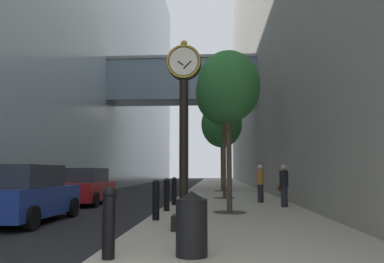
# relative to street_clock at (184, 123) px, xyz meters

# --- Properties ---
(ground_plane) EXTENTS (110.00, 110.00, 0.00)m
(ground_plane) POSITION_rel_street_clock_xyz_m (-1.28, 21.29, -2.66)
(ground_plane) COLOR black
(ground_plane) RESTS_ON ground
(sidewalk_right) EXTENTS (5.34, 80.00, 0.14)m
(sidewalk_right) POSITION_rel_street_clock_xyz_m (1.39, 24.29, -2.59)
(sidewalk_right) COLOR #ADA593
(sidewalk_right) RESTS_ON ground
(building_block_left) EXTENTS (21.23, 80.00, 31.79)m
(building_block_left) POSITION_rel_street_clock_xyz_m (-12.31, 24.28, 13.20)
(building_block_left) COLOR #93A8B7
(building_block_left) RESTS_ON ground
(building_block_right) EXTENTS (9.00, 80.00, 32.39)m
(building_block_right) POSITION_rel_street_clock_xyz_m (8.56, 24.29, 13.53)
(building_block_right) COLOR gray
(building_block_right) RESTS_ON ground
(street_clock) EXTENTS (0.84, 0.55, 4.59)m
(street_clock) POSITION_rel_street_clock_xyz_m (0.00, 0.00, 0.00)
(street_clock) COLOR black
(street_clock) RESTS_ON sidewalk_right
(bollard_nearest) EXTENTS (0.21, 0.21, 1.13)m
(bollard_nearest) POSITION_rel_street_clock_xyz_m (-0.94, -3.09, -1.93)
(bollard_nearest) COLOR black
(bollard_nearest) RESTS_ON sidewalk_right
(bollard_third) EXTENTS (0.21, 0.21, 1.13)m
(bollard_third) POSITION_rel_street_clock_xyz_m (-0.94, 1.87, -1.93)
(bollard_third) COLOR black
(bollard_third) RESTS_ON sidewalk_right
(bollard_fourth) EXTENTS (0.21, 0.21, 1.13)m
(bollard_fourth) POSITION_rel_street_clock_xyz_m (-0.94, 4.34, -1.93)
(bollard_fourth) COLOR black
(bollard_fourth) RESTS_ON sidewalk_right
(bollard_fifth) EXTENTS (0.21, 0.21, 1.13)m
(bollard_fifth) POSITION_rel_street_clock_xyz_m (-0.94, 6.82, -1.93)
(bollard_fifth) COLOR black
(bollard_fifth) RESTS_ON sidewalk_right
(street_tree_near) EXTENTS (2.17, 2.17, 5.53)m
(street_tree_near) POSITION_rel_street_clock_xyz_m (1.22, 3.97, 1.73)
(street_tree_near) COLOR #333335
(street_tree_near) RESTS_ON sidewalk_right
(street_tree_mid_near) EXTENTS (2.97, 2.97, 7.20)m
(street_tree_mid_near) POSITION_rel_street_clock_xyz_m (1.22, 11.06, 2.95)
(street_tree_mid_near) COLOR #333335
(street_tree_mid_near) RESTS_ON sidewalk_right
(street_tree_mid_far) EXTENTS (2.86, 2.86, 6.32)m
(street_tree_mid_far) POSITION_rel_street_clock_xyz_m (1.22, 18.15, 2.14)
(street_tree_mid_far) COLOR #333335
(street_tree_mid_far) RESTS_ON sidewalk_right
(trash_bin) EXTENTS (0.53, 0.53, 1.05)m
(trash_bin) POSITION_rel_street_clock_xyz_m (0.36, -2.82, -1.98)
(trash_bin) COLOR black
(trash_bin) RESTS_ON sidewalk_right
(pedestrian_walking) EXTENTS (0.52, 0.46, 1.64)m
(pedestrian_walking) POSITION_rel_street_clock_xyz_m (3.40, 6.13, -1.66)
(pedestrian_walking) COLOR #23232D
(pedestrian_walking) RESTS_ON sidewalk_right
(pedestrian_by_clock) EXTENTS (0.39, 0.39, 1.67)m
(pedestrian_by_clock) POSITION_rel_street_clock_xyz_m (2.75, 8.33, -1.64)
(pedestrian_by_clock) COLOR #23232D
(pedestrian_by_clock) RESTS_ON sidewalk_right
(car_red_near) EXTENTS (2.00, 4.36, 1.66)m
(car_red_near) POSITION_rel_street_clock_xyz_m (-5.18, 8.42, -1.85)
(car_red_near) COLOR #AD191E
(car_red_near) RESTS_ON ground
(car_blue_mid) EXTENTS (2.12, 4.39, 1.70)m
(car_blue_mid) POSITION_rel_street_clock_xyz_m (-4.90, 2.03, -1.84)
(car_blue_mid) COLOR navy
(car_blue_mid) RESTS_ON ground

